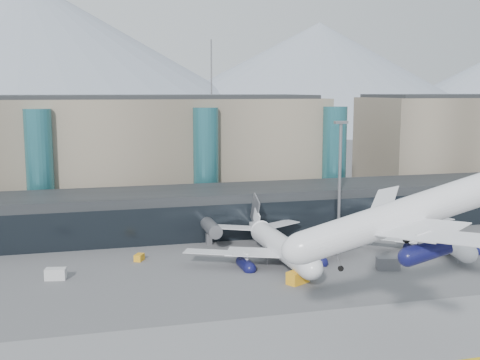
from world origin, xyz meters
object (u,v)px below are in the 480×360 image
at_px(jet_parked_mid, 276,236).
at_px(veh_c, 388,263).
at_px(veh_b, 139,257).
at_px(veh_h, 298,277).
at_px(hero_jet, 423,203).
at_px(veh_d, 338,244).
at_px(veh_a, 56,274).
at_px(lightmast_mid, 340,172).
at_px(jet_parked_right, 436,229).
at_px(veh_g, 366,239).

distance_m(jet_parked_mid, veh_c, 21.34).
height_order(veh_b, veh_c, veh_c).
relative_size(veh_b, veh_h, 0.58).
height_order(hero_jet, jet_parked_mid, hero_jet).
xyz_separation_m(veh_d, veh_h, (-15.94, -19.40, 0.25)).
relative_size(veh_a, veh_h, 0.89).
distance_m(veh_a, veh_b, 16.96).
bearing_deg(veh_a, veh_h, -7.82).
relative_size(lightmast_mid, veh_c, 6.25).
relative_size(hero_jet, veh_d, 12.19).
xyz_separation_m(jet_parked_right, veh_c, (-16.86, -11.06, -2.87)).
bearing_deg(jet_parked_mid, veh_a, 91.39).
xyz_separation_m(jet_parked_right, veh_b, (-60.06, 6.20, -3.36)).
distance_m(lightmast_mid, hero_jet, 60.95).
height_order(hero_jet, veh_a, hero_jet).
bearing_deg(veh_c, veh_a, -173.32).
bearing_deg(veh_a, jet_parked_right, 11.15).
bearing_deg(hero_jet, jet_parked_mid, 104.76).
bearing_deg(veh_b, veh_d, -63.25).
bearing_deg(veh_g, jet_parked_right, 53.61).
bearing_deg(jet_parked_mid, jet_parked_right, -91.65).
relative_size(veh_a, veh_c, 0.85).
relative_size(veh_b, veh_d, 0.78).
bearing_deg(veh_b, lightmast_mid, -49.87).
xyz_separation_m(veh_a, veh_d, (55.57, 6.75, -0.16)).
distance_m(jet_parked_right, veh_c, 20.37).
relative_size(jet_parked_mid, veh_h, 9.75).
xyz_separation_m(jet_parked_mid, veh_c, (17.77, -11.29, -3.47)).
height_order(veh_b, veh_h, veh_h).
bearing_deg(jet_parked_right, veh_g, 70.02).
bearing_deg(jet_parked_mid, veh_g, -73.82).
relative_size(jet_parked_right, veh_h, 8.47).
bearing_deg(veh_d, veh_g, -53.60).
relative_size(lightmast_mid, veh_a, 7.37).
height_order(veh_g, veh_h, veh_h).
xyz_separation_m(veh_c, veh_g, (4.78, 18.38, -0.34)).
height_order(veh_c, veh_g, veh_c).
distance_m(hero_jet, jet_parked_mid, 45.79).
bearing_deg(veh_g, veh_d, -78.51).
height_order(jet_parked_mid, veh_d, jet_parked_mid).
xyz_separation_m(jet_parked_mid, veh_a, (-40.45, -1.88, -3.63)).
relative_size(jet_parked_mid, veh_g, 13.87).
height_order(hero_jet, veh_b, hero_jet).
bearing_deg(veh_a, veh_b, 37.50).
bearing_deg(veh_b, veh_c, -83.47).
height_order(veh_a, veh_c, veh_c).
distance_m(hero_jet, veh_d, 52.54).
bearing_deg(veh_b, veh_h, -101.50).
distance_m(veh_a, veh_d, 55.97).
xyz_separation_m(hero_jet, veh_d, (10.73, 48.16, -18.05)).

